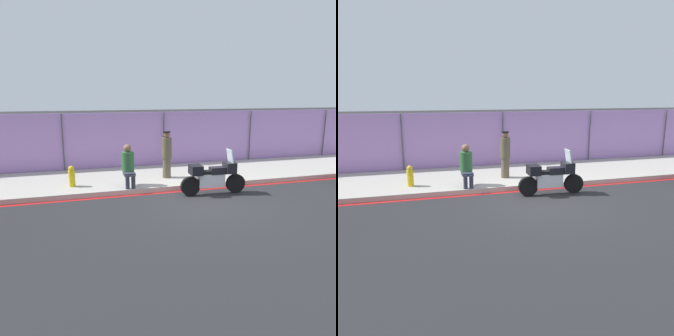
% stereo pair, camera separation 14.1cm
% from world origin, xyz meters
% --- Properties ---
extents(ground_plane, '(120.00, 120.00, 0.00)m').
position_xyz_m(ground_plane, '(0.00, 0.00, 0.00)').
color(ground_plane, '#262628').
extents(sidewalk, '(30.74, 3.47, 0.16)m').
position_xyz_m(sidewalk, '(0.00, 3.10, 0.08)').
color(sidewalk, '#ADA89E').
rests_on(sidewalk, ground_plane).
extents(curb_paint_stripe, '(30.74, 0.18, 0.01)m').
position_xyz_m(curb_paint_stripe, '(0.00, 1.27, 0.00)').
color(curb_paint_stripe, red).
rests_on(curb_paint_stripe, ground_plane).
extents(storefront_fence, '(29.20, 0.17, 2.43)m').
position_xyz_m(storefront_fence, '(0.00, 4.92, 1.21)').
color(storefront_fence, '#AD7FC6').
rests_on(storefront_fence, ground_plane).
extents(motorcycle, '(2.17, 0.56, 1.45)m').
position_xyz_m(motorcycle, '(0.50, 0.70, 0.58)').
color(motorcycle, black).
rests_on(motorcycle, ground_plane).
extents(officer_standing, '(0.36, 0.36, 1.70)m').
position_xyz_m(officer_standing, '(-0.50, 2.58, 1.04)').
color(officer_standing, brown).
rests_on(officer_standing, sidewalk).
extents(person_seated_on_curb, '(0.42, 0.73, 1.39)m').
position_xyz_m(person_seated_on_curb, '(-2.03, 1.86, 0.93)').
color(person_seated_on_curb, '#2D3342').
rests_on(person_seated_on_curb, sidewalk).
extents(fire_hydrant, '(0.21, 0.27, 0.70)m').
position_xyz_m(fire_hydrant, '(-3.85, 2.28, 0.51)').
color(fire_hydrant, gold).
rests_on(fire_hydrant, sidewalk).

